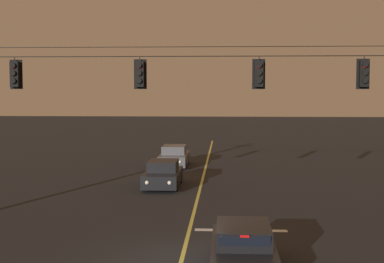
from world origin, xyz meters
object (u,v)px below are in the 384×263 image
at_px(car_oncoming_trailing, 174,157).
at_px(traffic_light_centre, 259,74).
at_px(traffic_light_leftmost, 15,74).
at_px(car_oncoming_lead, 163,175).
at_px(traffic_light_left_inner, 140,74).
at_px(traffic_light_right_inner, 364,74).
at_px(car_waiting_near_lane, 243,249).

bearing_deg(car_oncoming_trailing, traffic_light_centre, -74.50).
distance_m(traffic_light_leftmost, car_oncoming_lead, 11.16).
height_order(traffic_light_left_inner, car_oncoming_lead, traffic_light_left_inner).
relative_size(traffic_light_left_inner, car_oncoming_lead, 0.28).
bearing_deg(traffic_light_leftmost, traffic_light_right_inner, 0.00).
bearing_deg(traffic_light_right_inner, traffic_light_leftmost, 180.00).
bearing_deg(traffic_light_left_inner, car_waiting_near_lane, -55.40).
xyz_separation_m(traffic_light_right_inner, car_waiting_near_lane, (-4.54, -5.42, -5.11)).
xyz_separation_m(traffic_light_leftmost, traffic_light_right_inner, (13.06, 0.00, 0.00)).
xyz_separation_m(traffic_light_left_inner, traffic_light_centre, (4.45, 0.00, 0.00)).
distance_m(traffic_light_left_inner, traffic_light_centre, 4.45).
distance_m(traffic_light_right_inner, car_oncoming_trailing, 19.54).
distance_m(car_oncoming_lead, car_oncoming_trailing, 8.10).
bearing_deg(traffic_light_left_inner, car_oncoming_lead, 90.60).
distance_m(traffic_light_right_inner, car_waiting_near_lane, 8.72).
xyz_separation_m(traffic_light_centre, traffic_light_right_inner, (3.83, 0.00, 0.00)).
height_order(traffic_light_left_inner, traffic_light_right_inner, same).
height_order(traffic_light_leftmost, car_oncoming_lead, traffic_light_leftmost).
bearing_deg(car_oncoming_trailing, traffic_light_right_inner, -63.21).
distance_m(traffic_light_leftmost, traffic_light_right_inner, 13.06).
height_order(traffic_light_leftmost, traffic_light_left_inner, same).
bearing_deg(car_waiting_near_lane, traffic_light_leftmost, 147.53).
xyz_separation_m(car_waiting_near_lane, car_oncoming_lead, (-3.83, 14.16, -0.00)).
relative_size(traffic_light_leftmost, car_oncoming_trailing, 0.28).
bearing_deg(traffic_light_centre, traffic_light_left_inner, 180.00).
height_order(car_waiting_near_lane, car_oncoming_trailing, same).
distance_m(traffic_light_centre, car_waiting_near_lane, 7.48).
relative_size(traffic_light_centre, traffic_light_right_inner, 1.00).
relative_size(traffic_light_centre, car_oncoming_trailing, 0.28).
distance_m(traffic_light_left_inner, traffic_light_right_inner, 8.28).
xyz_separation_m(traffic_light_left_inner, car_waiting_near_lane, (3.74, -5.42, -5.11)).
xyz_separation_m(traffic_light_centre, car_oncoming_trailing, (-4.67, 16.84, -5.11)).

